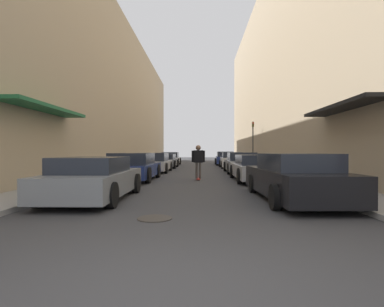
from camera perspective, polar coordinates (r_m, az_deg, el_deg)
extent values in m
plane|color=#38383A|center=(20.79, 0.82, -3.36)|extent=(99.24, 99.24, 0.00)
cube|color=gray|center=(25.79, -9.65, -2.51)|extent=(1.80, 45.11, 0.12)
cube|color=gray|center=(25.67, 11.64, -2.52)|extent=(1.80, 45.11, 0.12)
cube|color=tan|center=(26.88, -15.83, 10.36)|extent=(4.00, 45.11, 12.05)
cube|color=#1E6038|center=(12.06, -26.04, 7.69)|extent=(1.00, 4.80, 0.12)
cube|color=tan|center=(27.11, 17.91, 14.45)|extent=(4.00, 45.11, 15.91)
cube|color=black|center=(11.79, 26.69, 7.86)|extent=(1.00, 4.80, 0.12)
cube|color=gray|center=(8.98, -18.05, -5.27)|extent=(1.88, 4.33, 0.60)
cube|color=#232833|center=(8.75, -18.53, -2.04)|extent=(1.64, 2.26, 0.42)
cylinder|color=black|center=(10.56, -20.19, -5.30)|extent=(0.18, 0.63, 0.63)
cylinder|color=black|center=(10.03, -10.59, -5.58)|extent=(0.18, 0.63, 0.63)
cylinder|color=black|center=(8.16, -27.26, -6.99)|extent=(0.18, 0.63, 0.63)
cylinder|color=black|center=(7.46, -14.99, -7.65)|extent=(0.18, 0.63, 0.63)
cube|color=navy|center=(14.43, -11.07, -3.13)|extent=(1.98, 4.59, 0.57)
cube|color=#232833|center=(14.18, -11.28, -0.98)|extent=(1.73, 2.39, 0.52)
cylinder|color=black|center=(16.04, -13.26, -3.24)|extent=(0.18, 0.69, 0.69)
cylinder|color=black|center=(15.66, -6.52, -3.32)|extent=(0.18, 0.69, 0.69)
cylinder|color=black|center=(13.32, -16.42, -3.98)|extent=(0.18, 0.69, 0.69)
cylinder|color=black|center=(12.86, -8.33, -4.13)|extent=(0.18, 0.69, 0.69)
cube|color=#B7B7BC|center=(19.96, -7.16, -2.20)|extent=(1.94, 4.42, 0.56)
cube|color=#232833|center=(19.72, -7.26, -0.64)|extent=(1.69, 2.31, 0.53)
cylinder|color=black|center=(21.46, -9.03, -2.38)|extent=(0.18, 0.65, 0.65)
cylinder|color=black|center=(21.20, -4.13, -2.41)|extent=(0.18, 0.65, 0.65)
cylinder|color=black|center=(18.79, -10.58, -2.77)|extent=(0.18, 0.65, 0.65)
cylinder|color=black|center=(18.49, -4.99, -2.82)|extent=(0.18, 0.65, 0.65)
cube|color=#515459|center=(24.97, -5.27, -1.68)|extent=(2.00, 4.51, 0.55)
cube|color=#232833|center=(24.74, -5.33, -0.58)|extent=(1.73, 2.35, 0.41)
cylinder|color=black|center=(26.48, -6.93, -1.83)|extent=(0.18, 0.67, 0.67)
cylinder|color=black|center=(26.26, -2.86, -1.85)|extent=(0.18, 0.67, 0.67)
cylinder|color=black|center=(23.74, -7.93, -2.09)|extent=(0.18, 0.67, 0.67)
cylinder|color=black|center=(23.50, -3.39, -2.11)|extent=(0.18, 0.67, 0.67)
cube|color=#B7B7BC|center=(30.24, -4.07, -1.28)|extent=(1.77, 4.59, 0.56)
cube|color=#232833|center=(30.00, -4.11, -0.25)|extent=(1.55, 2.39, 0.53)
cylinder|color=black|center=(31.75, -5.34, -1.42)|extent=(0.18, 0.72, 0.72)
cylinder|color=black|center=(31.58, -2.28, -1.43)|extent=(0.18, 0.72, 0.72)
cylinder|color=black|center=(28.93, -6.03, -1.60)|extent=(0.18, 0.72, 0.72)
cylinder|color=black|center=(28.75, -2.67, -1.61)|extent=(0.18, 0.72, 0.72)
cube|color=black|center=(8.86, 18.70, -5.12)|extent=(1.91, 4.84, 0.69)
cube|color=#232833|center=(8.59, 19.17, -1.50)|extent=(1.63, 2.54, 0.45)
cylinder|color=black|center=(10.12, 11.48, -5.60)|extent=(0.18, 0.61, 0.61)
cylinder|color=black|center=(10.55, 20.85, -5.37)|extent=(0.18, 0.61, 0.61)
cylinder|color=black|center=(7.23, 15.53, -8.01)|extent=(0.18, 0.61, 0.61)
cylinder|color=black|center=(7.83, 28.07, -7.40)|extent=(0.18, 0.61, 0.61)
cube|color=#B7B7BC|center=(14.16, 12.03, -3.21)|extent=(1.91, 4.71, 0.57)
cube|color=#232833|center=(13.90, 12.20, -1.18)|extent=(1.68, 2.45, 0.44)
cylinder|color=black|center=(15.47, 7.66, -3.40)|extent=(0.18, 0.67, 0.67)
cylinder|color=black|center=(15.78, 14.40, -3.34)|extent=(0.18, 0.67, 0.67)
cylinder|color=black|center=(12.59, 9.04, -4.28)|extent=(0.18, 0.67, 0.67)
cylinder|color=black|center=(12.96, 17.25, -4.16)|extent=(0.18, 0.67, 0.67)
cube|color=gray|center=(19.38, 9.29, -2.20)|extent=(1.91, 4.71, 0.62)
cube|color=#232833|center=(19.14, 9.38, -0.55)|extent=(1.65, 2.46, 0.51)
cylinder|color=black|center=(20.74, 6.30, -2.47)|extent=(0.18, 0.65, 0.65)
cylinder|color=black|center=(20.96, 11.19, -2.45)|extent=(0.18, 0.65, 0.65)
cylinder|color=black|center=(17.85, 7.05, -2.93)|extent=(0.18, 0.65, 0.65)
cylinder|color=black|center=(18.11, 12.71, -2.89)|extent=(0.18, 0.65, 0.65)
cube|color=silver|center=(25.05, 7.55, -1.55)|extent=(1.86, 4.54, 0.69)
cube|color=#232833|center=(24.81, 7.61, -0.25)|extent=(1.59, 2.38, 0.45)
cylinder|color=black|center=(26.37, 5.40, -1.90)|extent=(0.18, 0.62, 0.62)
cylinder|color=black|center=(26.54, 9.07, -1.88)|extent=(0.18, 0.62, 0.62)
cylinder|color=black|center=(23.59, 5.84, -2.17)|extent=(0.18, 0.62, 0.62)
cylinder|color=black|center=(23.78, 9.94, -2.15)|extent=(0.18, 0.62, 0.62)
cube|color=navy|center=(30.50, 6.26, -1.20)|extent=(1.86, 4.19, 0.68)
cube|color=#232833|center=(30.28, 6.29, -0.10)|extent=(1.59, 2.20, 0.49)
cylinder|color=black|center=(31.73, 4.53, -1.49)|extent=(0.18, 0.65, 0.65)
cylinder|color=black|center=(31.86, 7.61, -1.48)|extent=(0.18, 0.65, 0.65)
cylinder|color=black|center=(29.16, 4.78, -1.65)|extent=(0.18, 0.65, 0.65)
cylinder|color=black|center=(29.31, 8.13, -1.64)|extent=(0.18, 0.65, 0.65)
cube|color=#B2231E|center=(14.27, 1.20, -4.82)|extent=(0.20, 0.78, 0.02)
cylinder|color=beige|center=(14.52, 0.91, -4.87)|extent=(0.03, 0.06, 0.06)
cylinder|color=beige|center=(14.52, 1.51, -4.87)|extent=(0.03, 0.06, 0.06)
cylinder|color=beige|center=(14.03, 0.88, -5.06)|extent=(0.03, 0.06, 0.06)
cylinder|color=beige|center=(14.02, 1.50, -5.06)|extent=(0.03, 0.06, 0.06)
cylinder|color=#47423D|center=(14.24, 0.88, -3.25)|extent=(0.11, 0.11, 0.76)
cylinder|color=#47423D|center=(14.24, 1.52, -3.25)|extent=(0.11, 0.11, 0.76)
cube|color=black|center=(14.21, 1.20, -0.55)|extent=(0.45, 0.20, 0.58)
sphere|color=#8C664C|center=(14.21, 1.20, 1.11)|extent=(0.24, 0.24, 0.24)
cylinder|color=black|center=(14.22, 0.11, -0.55)|extent=(0.09, 0.09, 0.55)
cylinder|color=black|center=(14.21, 2.30, -0.55)|extent=(0.09, 0.09, 0.55)
cylinder|color=#332D28|center=(6.22, -7.11, -12.15)|extent=(0.70, 0.70, 0.02)
cylinder|color=#2D2D2D|center=(26.70, 11.53, 1.83)|extent=(0.10, 0.10, 3.83)
cube|color=#332D0F|center=(26.80, 11.53, 5.45)|extent=(0.16, 0.16, 0.45)
sphere|color=red|center=(26.72, 11.57, 5.71)|extent=(0.11, 0.11, 0.11)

